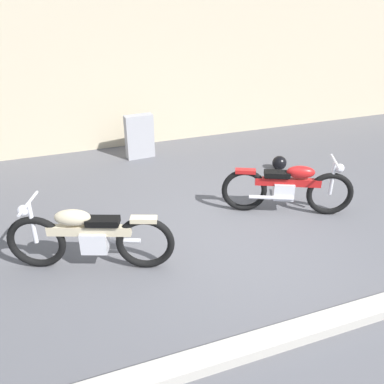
{
  "coord_description": "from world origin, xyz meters",
  "views": [
    {
      "loc": [
        -2.27,
        -3.98,
        3.12
      ],
      "look_at": [
        -0.57,
        0.7,
        0.55
      ],
      "focal_mm": 37.49,
      "sensor_mm": 36.0,
      "label": 1
    }
  ],
  "objects_px": {
    "motorcycle_red": "(288,187)",
    "stone_marker": "(139,137)",
    "motorcycle_cream": "(89,237)",
    "helmet": "(279,163)"
  },
  "relations": [
    {
      "from": "helmet",
      "to": "motorcycle_cream",
      "type": "height_order",
      "value": "motorcycle_cream"
    },
    {
      "from": "stone_marker",
      "to": "helmet",
      "type": "bearing_deg",
      "value": -32.89
    },
    {
      "from": "stone_marker",
      "to": "motorcycle_red",
      "type": "height_order",
      "value": "motorcycle_red"
    },
    {
      "from": "helmet",
      "to": "stone_marker",
      "type": "bearing_deg",
      "value": 147.11
    },
    {
      "from": "motorcycle_red",
      "to": "motorcycle_cream",
      "type": "distance_m",
      "value": 3.01
    },
    {
      "from": "motorcycle_red",
      "to": "stone_marker",
      "type": "bearing_deg",
      "value": 143.43
    },
    {
      "from": "stone_marker",
      "to": "helmet",
      "type": "distance_m",
      "value": 2.79
    },
    {
      "from": "helmet",
      "to": "motorcycle_cream",
      "type": "bearing_deg",
      "value": -154.34
    },
    {
      "from": "stone_marker",
      "to": "helmet",
      "type": "relative_size",
      "value": 3.28
    },
    {
      "from": "helmet",
      "to": "motorcycle_cream",
      "type": "xyz_separation_m",
      "value": [
        -3.74,
        -1.8,
        0.31
      ]
    }
  ]
}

